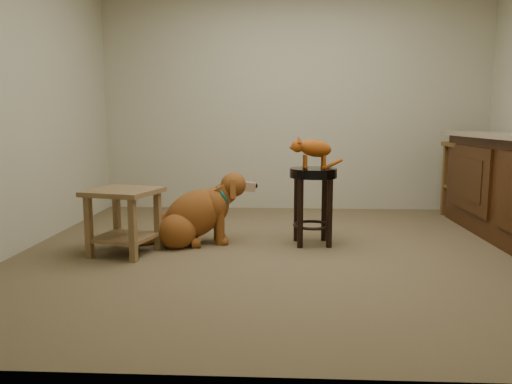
# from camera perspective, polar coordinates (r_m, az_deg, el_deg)

# --- Properties ---
(floor) EXTENTS (4.50, 4.00, 0.01)m
(floor) POSITION_cam_1_polar(r_m,az_deg,el_deg) (4.08, 5.02, -6.82)
(floor) COLOR brown
(floor) RESTS_ON ground
(room_shell) EXTENTS (4.54, 4.04, 2.62)m
(room_shell) POSITION_cam_1_polar(r_m,az_deg,el_deg) (3.98, 5.34, 17.15)
(room_shell) COLOR #B7B293
(room_shell) RESTS_ON ground
(padded_stool) EXTENTS (0.40, 0.40, 0.65)m
(padded_stool) POSITION_cam_1_polar(r_m,az_deg,el_deg) (4.25, 6.53, 0.17)
(padded_stool) COLOR black
(padded_stool) RESTS_ON ground
(wood_stool) EXTENTS (0.46, 0.46, 0.82)m
(wood_stool) POSITION_cam_1_polar(r_m,az_deg,el_deg) (5.83, 23.01, 1.39)
(wood_stool) COLOR brown
(wood_stool) RESTS_ON ground
(side_table) EXTENTS (0.61, 0.61, 0.52)m
(side_table) POSITION_cam_1_polar(r_m,az_deg,el_deg) (4.07, -14.86, -2.17)
(side_table) COLOR brown
(side_table) RESTS_ON ground
(golden_retriever) EXTENTS (1.01, 0.56, 0.65)m
(golden_retriever) POSITION_cam_1_polar(r_m,az_deg,el_deg) (4.30, -6.93, -2.72)
(golden_retriever) COLOR brown
(golden_retriever) RESTS_ON ground
(tabby_kitten) EXTENTS (0.46, 0.20, 0.29)m
(tabby_kitten) POSITION_cam_1_polar(r_m,az_deg,el_deg) (4.21, 6.46, 4.87)
(tabby_kitten) COLOR #9A430F
(tabby_kitten) RESTS_ON padded_stool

